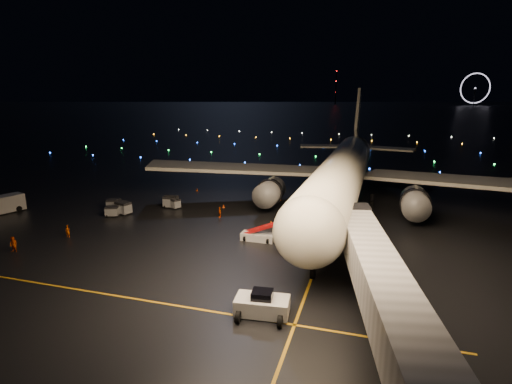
% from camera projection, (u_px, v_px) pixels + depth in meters
% --- Properties ---
extents(ground, '(2000.00, 2000.00, 0.00)m').
position_uv_depth(ground, '(355.00, 117.00, 323.37)').
color(ground, black).
rests_on(ground, ground).
extents(lane_centre, '(0.25, 80.00, 0.02)m').
position_uv_depth(lane_centre, '(330.00, 227.00, 54.79)').
color(lane_centre, '#CA9215').
rests_on(lane_centre, ground).
extents(lane_cross, '(60.00, 0.25, 0.02)m').
position_uv_depth(lane_cross, '(111.00, 295.00, 36.25)').
color(lane_cross, '#CA9215').
rests_on(lane_cross, ground).
extents(airliner, '(68.16, 64.87, 19.01)m').
position_uv_depth(airliner, '(346.00, 147.00, 64.24)').
color(airliner, silver).
rests_on(airliner, ground).
extents(pushback_tug, '(4.64, 2.75, 2.11)m').
position_uv_depth(pushback_tug, '(262.00, 303.00, 32.82)').
color(pushback_tug, silver).
rests_on(pushback_tug, ground).
extents(belt_loader, '(6.15, 1.76, 2.97)m').
position_uv_depth(belt_loader, '(258.00, 229.00, 49.51)').
color(belt_loader, silver).
rests_on(belt_loader, ground).
extents(service_truck, '(4.48, 7.62, 2.68)m').
position_uv_depth(service_truck, '(3.00, 204.00, 61.16)').
color(service_truck, silver).
rests_on(service_truck, ground).
extents(crew_a, '(0.63, 0.46, 1.61)m').
position_uv_depth(crew_a, '(68.00, 231.00, 50.75)').
color(crew_a, '#FF5605').
rests_on(crew_a, ground).
extents(crew_b, '(0.93, 0.74, 1.85)m').
position_uv_depth(crew_b, '(14.00, 244.00, 45.93)').
color(crew_b, '#FF5605').
rests_on(crew_b, ground).
extents(crew_c, '(0.84, 1.02, 1.63)m').
position_uv_depth(crew_c, '(220.00, 212.00, 58.96)').
color(crew_c, '#FF5605').
rests_on(crew_c, ground).
extents(safety_cone_0, '(0.55, 0.55, 0.50)m').
position_uv_depth(safety_cone_0, '(271.00, 222.00, 56.17)').
color(safety_cone_0, '#E34B0C').
rests_on(safety_cone_0, ground).
extents(safety_cone_1, '(0.42, 0.42, 0.46)m').
position_uv_depth(safety_cone_1, '(280.00, 199.00, 68.55)').
color(safety_cone_1, '#E34B0C').
rests_on(safety_cone_1, ground).
extents(safety_cone_2, '(0.51, 0.51, 0.49)m').
position_uv_depth(safety_cone_2, '(224.00, 206.00, 64.29)').
color(safety_cone_2, '#E34B0C').
rests_on(safety_cone_2, ground).
extents(safety_cone_3, '(0.54, 0.54, 0.51)m').
position_uv_depth(safety_cone_3, '(197.00, 190.00, 75.26)').
color(safety_cone_3, '#E34B0C').
rests_on(safety_cone_3, ground).
extents(ferris_wheel, '(49.33, 16.80, 52.00)m').
position_uv_depth(ferris_wheel, '(475.00, 89.00, 660.77)').
color(ferris_wheel, black).
rests_on(ferris_wheel, ground).
extents(radio_mast, '(1.80, 1.80, 64.00)m').
position_uv_depth(radio_mast, '(336.00, 87.00, 741.96)').
color(radio_mast, black).
rests_on(radio_mast, ground).
extents(taxiway_lights, '(164.00, 92.00, 0.36)m').
position_uv_depth(taxiway_lights, '(325.00, 145.00, 142.78)').
color(taxiway_lights, black).
rests_on(taxiway_lights, ground).
extents(baggage_cart_0, '(2.21, 1.92, 1.57)m').
position_uv_depth(baggage_cart_0, '(174.00, 203.00, 63.76)').
color(baggage_cart_0, gray).
rests_on(baggage_cart_0, ground).
extents(baggage_cart_1, '(2.54, 2.08, 1.88)m').
position_uv_depth(baggage_cart_1, '(123.00, 208.00, 60.66)').
color(baggage_cart_1, gray).
rests_on(baggage_cart_1, ground).
extents(baggage_cart_2, '(2.25, 1.62, 1.85)m').
position_uv_depth(baggage_cart_2, '(171.00, 202.00, 64.12)').
color(baggage_cart_2, gray).
rests_on(baggage_cart_2, ground).
extents(baggage_cart_3, '(2.15, 1.85, 1.54)m').
position_uv_depth(baggage_cart_3, '(112.00, 211.00, 59.55)').
color(baggage_cart_3, gray).
rests_on(baggage_cart_3, ground).
extents(baggage_cart_4, '(2.30, 1.94, 1.66)m').
position_uv_depth(baggage_cart_4, '(114.00, 204.00, 63.05)').
color(baggage_cart_4, gray).
rests_on(baggage_cart_4, ground).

